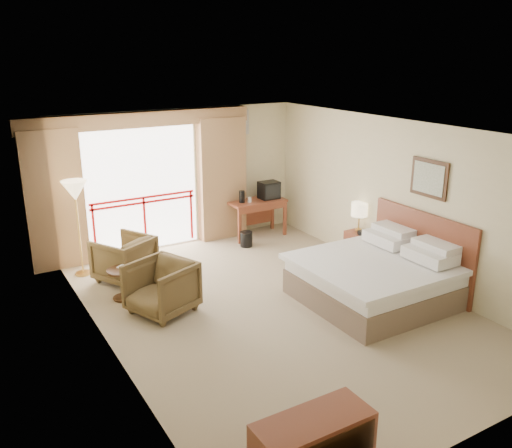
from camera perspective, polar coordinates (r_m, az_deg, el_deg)
floor at (r=8.41m, az=1.90°, el=-8.72°), size 7.00×7.00×0.00m
ceiling at (r=7.60m, az=2.10°, el=9.81°), size 7.00×7.00×0.00m
wall_back at (r=10.91m, az=-7.97°, el=4.89°), size 5.00×0.00×5.00m
wall_front at (r=5.51m, az=22.25°, el=-9.51°), size 5.00×0.00×5.00m
wall_left at (r=6.96m, az=-15.67°, el=-3.13°), size 0.00×7.00×7.00m
wall_right at (r=9.44m, az=14.91°, el=2.42°), size 0.00×7.00×7.00m
balcony_door at (r=10.66m, az=-11.86°, el=3.53°), size 2.40×0.00×2.40m
balcony_railing at (r=10.74m, az=-11.70°, el=1.51°), size 2.09×0.03×1.02m
curtain_left at (r=10.13m, az=-20.46°, el=2.34°), size 1.00×0.26×2.50m
curtain_right at (r=11.15m, az=-3.61°, el=4.77°), size 1.00×0.26×2.50m
valance at (r=10.32m, az=-12.15°, el=10.70°), size 4.40×0.22×0.28m
hvac_vent at (r=11.27m, az=-1.94°, el=10.62°), size 0.50×0.04×0.50m
bed at (r=8.68m, az=12.50°, el=-5.57°), size 2.13×2.06×0.97m
headboard at (r=9.23m, az=17.02°, el=-2.68°), size 0.06×2.10×1.30m
framed_art at (r=8.91m, az=17.76°, el=4.59°), size 0.04×0.72×0.60m
nightstand at (r=10.28m, az=10.80°, el=-2.31°), size 0.39×0.47×0.55m
table_lamp at (r=10.10m, az=10.84°, el=1.47°), size 0.30×0.30×0.53m
phone at (r=10.04m, az=11.25°, el=-0.91°), size 0.19×0.15×0.08m
desk at (r=11.38m, az=-0.06°, el=1.73°), size 1.20×0.58×0.78m
tv at (r=11.39m, az=1.39°, el=3.58°), size 0.40×0.32×0.37m
coffee_maker at (r=11.09m, az=-1.49°, el=2.89°), size 0.15×0.15×0.25m
cup at (r=11.13m, az=-0.68°, el=2.57°), size 0.10×0.10×0.11m
wastebasket at (r=10.85m, az=-1.03°, el=-1.60°), size 0.30×0.30×0.30m
armchair_far at (r=9.62m, az=-13.55°, el=-5.72°), size 1.14×1.15×0.78m
armchair_near at (r=8.38m, az=-9.78°, el=-9.10°), size 1.13×1.12×0.80m
side_table at (r=8.79m, az=-13.91°, el=-5.62°), size 0.46×0.46×0.50m
book at (r=8.73m, az=-13.99°, el=-4.65°), size 0.24×0.25×0.02m
floor_lamp at (r=9.61m, az=-18.51°, el=2.97°), size 0.43×0.43×1.68m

